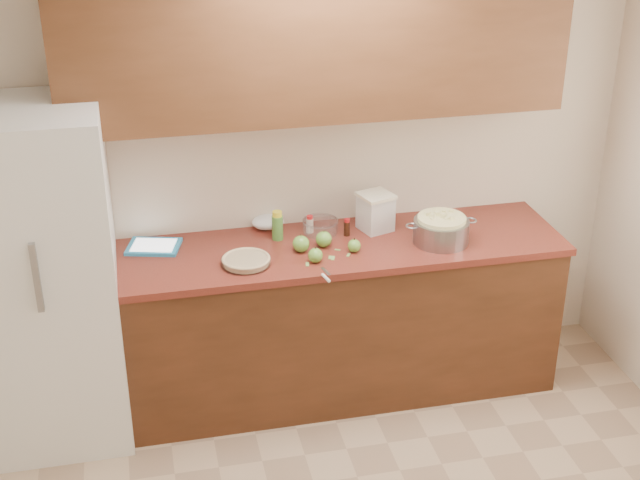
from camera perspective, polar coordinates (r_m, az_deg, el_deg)
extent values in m
plane|color=beige|center=(4.94, -0.66, 5.22)|extent=(3.60, 0.00, 3.60)
cube|color=#542B17|center=(5.03, 0.16, -5.28)|extent=(2.60, 0.65, 0.88)
cube|color=maroon|center=(4.81, 0.17, -0.58)|extent=(2.64, 0.68, 0.04)
cube|color=brown|center=(4.59, -0.25, 12.11)|extent=(2.60, 0.34, 0.70)
cube|color=white|center=(4.71, -17.10, -2.43)|extent=(0.70, 0.70, 1.80)
cylinder|color=silver|center=(4.61, -4.75, -1.37)|extent=(0.26, 0.26, 0.04)
cylinder|color=tan|center=(4.61, -4.75, -1.36)|extent=(0.23, 0.23, 0.03)
torus|color=tan|center=(4.60, -4.76, -1.21)|extent=(0.25, 0.25, 0.02)
cylinder|color=gray|center=(4.86, 7.75, 0.56)|extent=(0.30, 0.30, 0.13)
torus|color=gray|center=(4.79, 5.92, 0.90)|extent=(0.07, 0.07, 0.01)
torus|color=gray|center=(4.90, 9.60, 1.24)|extent=(0.07, 0.07, 0.01)
cylinder|color=beige|center=(4.85, 7.76, 0.74)|extent=(0.26, 0.26, 0.14)
cube|color=silver|center=(4.96, 3.57, 1.72)|extent=(0.20, 0.20, 0.20)
cube|color=#F6EBC4|center=(4.92, 3.61, 2.86)|extent=(0.22, 0.22, 0.02)
cube|color=#298FC6|center=(4.85, -10.59, -0.42)|extent=(0.32, 0.27, 0.02)
cube|color=white|center=(4.85, -10.60, -0.31)|extent=(0.26, 0.22, 0.00)
cube|color=gray|center=(4.53, 0.37, -2.01)|extent=(0.04, 0.09, 0.00)
cylinder|color=white|center=(4.46, 0.38, -2.44)|extent=(0.03, 0.08, 0.02)
cylinder|color=#4C8C38|center=(4.85, -2.74, 0.79)|extent=(0.06, 0.06, 0.14)
cylinder|color=yellow|center=(4.82, -2.76, 1.68)|extent=(0.05, 0.05, 0.03)
cylinder|color=beige|center=(4.94, -0.66, 0.94)|extent=(0.04, 0.04, 0.08)
cylinder|color=red|center=(4.92, -0.66, 1.47)|extent=(0.03, 0.03, 0.02)
cylinder|color=black|center=(4.90, 1.73, 0.74)|extent=(0.04, 0.04, 0.08)
cylinder|color=red|center=(4.88, 1.73, 1.26)|extent=(0.03, 0.03, 0.02)
cylinder|color=silver|center=(4.94, 0.02, 0.87)|extent=(0.19, 0.19, 0.07)
torus|color=silver|center=(4.92, 0.02, 1.23)|extent=(0.20, 0.20, 0.01)
ellipsoid|color=white|center=(5.00, -3.35, 1.16)|extent=(0.22, 0.20, 0.08)
sphere|color=#65A037|center=(4.72, -1.23, -0.25)|extent=(0.09, 0.09, 0.09)
cylinder|color=#3F2D19|center=(4.70, -1.23, 0.31)|extent=(0.01, 0.01, 0.01)
sphere|color=#65A037|center=(4.77, 0.24, 0.05)|extent=(0.09, 0.09, 0.09)
cylinder|color=#3F2D19|center=(4.75, 0.25, 0.59)|extent=(0.01, 0.01, 0.01)
sphere|color=#65A037|center=(4.61, -0.30, -0.99)|extent=(0.08, 0.08, 0.08)
cylinder|color=#3F2D19|center=(4.59, -0.30, -0.49)|extent=(0.01, 0.01, 0.01)
sphere|color=#65A037|center=(4.72, 2.21, -0.37)|extent=(0.07, 0.07, 0.07)
cylinder|color=#3F2D19|center=(4.70, 2.22, 0.08)|extent=(0.01, 0.01, 0.01)
cube|color=#85B457|center=(4.72, -0.29, -0.83)|extent=(0.02, 0.05, 0.00)
cube|color=#85B457|center=(4.67, 0.64, -1.12)|extent=(0.02, 0.04, 0.00)
cube|color=#85B457|center=(4.60, -0.81, -1.57)|extent=(0.02, 0.04, 0.00)
cube|color=#85B457|center=(4.75, 1.13, -0.63)|extent=(0.03, 0.03, 0.00)
cube|color=#85B457|center=(4.70, 1.83, -0.97)|extent=(0.03, 0.04, 0.00)
cube|color=#85B457|center=(4.66, 0.82, -1.17)|extent=(0.03, 0.05, 0.00)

